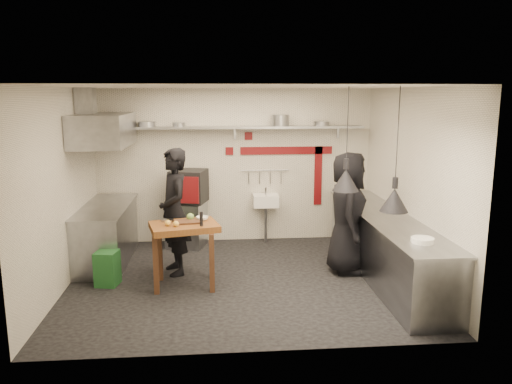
{
  "coord_description": "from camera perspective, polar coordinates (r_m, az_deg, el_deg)",
  "views": [
    {
      "loc": [
        -0.39,
        -6.97,
        2.71
      ],
      "look_at": [
        0.23,
        0.3,
        1.26
      ],
      "focal_mm": 35.0,
      "sensor_mm": 36.0,
      "label": 1
    }
  ],
  "objects": [
    {
      "name": "chef_right",
      "position": [
        7.7,
        10.41,
        -2.37
      ],
      "size": [
        0.76,
        1.01,
        1.86
      ],
      "primitive_type": "imported",
      "rotation": [
        0.0,
        0.0,
        1.37
      ],
      "color": "black",
      "rests_on": "floor"
    },
    {
      "name": "wall_left",
      "position": [
        7.4,
        -21.38,
        0.23
      ],
      "size": [
        0.04,
        4.2,
        2.8
      ],
      "primitive_type": "cube",
      "color": "silver",
      "rests_on": "floor"
    },
    {
      "name": "prep_table",
      "position": [
        7.19,
        -8.12,
        -7.14
      ],
      "size": [
        1.04,
        0.84,
        0.92
      ],
      "primitive_type": null,
      "rotation": [
        0.0,
        0.0,
        0.24
      ],
      "color": "brown",
      "rests_on": "floor"
    },
    {
      "name": "counter_right",
      "position": [
        7.76,
        14.53,
        -6.1
      ],
      "size": [
        0.7,
        3.8,
        0.9
      ],
      "primitive_type": "cube",
      "color": "gray",
      "rests_on": "floor"
    },
    {
      "name": "floor",
      "position": [
        7.49,
        -1.61,
        -10.01
      ],
      "size": [
        5.0,
        5.0,
        0.0
      ],
      "primitive_type": "plane",
      "color": "black",
      "rests_on": "ground"
    },
    {
      "name": "heat_lamp_near",
      "position": [
        6.67,
        10.37,
        5.92
      ],
      "size": [
        0.43,
        0.43,
        1.37
      ],
      "primitive_type": null,
      "rotation": [
        0.0,
        0.0,
        0.26
      ],
      "color": "black",
      "rests_on": "ceiling"
    },
    {
      "name": "steel_tray",
      "position": [
        7.21,
        -10.09,
        -3.22
      ],
      "size": [
        0.18,
        0.13,
        0.03
      ],
      "primitive_type": "cube",
      "rotation": [
        0.0,
        0.0,
        -0.12
      ],
      "color": "gray",
      "rests_on": "prep_table"
    },
    {
      "name": "hand_sink",
      "position": [
        9.15,
        1.1,
        -0.98
      ],
      "size": [
        0.46,
        0.34,
        0.22
      ],
      "primitive_type": "cube",
      "color": "white",
      "rests_on": "wall_back"
    },
    {
      "name": "red_tile_b",
      "position": [
        9.12,
        -3.06,
        4.7
      ],
      "size": [
        0.14,
        0.02,
        0.14
      ],
      "primitive_type": "cube",
      "color": "maroon",
      "rests_on": "wall_back"
    },
    {
      "name": "wall_back",
      "position": [
        9.18,
        -2.42,
        2.98
      ],
      "size": [
        5.0,
        0.04,
        2.8
      ],
      "primitive_type": "cube",
      "color": "silver",
      "rests_on": "floor"
    },
    {
      "name": "wall_right",
      "position": [
        7.66,
        17.34,
        0.84
      ],
      "size": [
        0.04,
        4.2,
        2.8
      ],
      "primitive_type": "cube",
      "color": "silver",
      "rests_on": "floor"
    },
    {
      "name": "counter_left",
      "position": [
        8.52,
        -16.7,
        -4.67
      ],
      "size": [
        0.7,
        1.9,
        0.9
      ],
      "primitive_type": "cube",
      "color": "gray",
      "rests_on": "floor"
    },
    {
      "name": "shelf_bracket_mid",
      "position": [
        9.08,
        -2.44,
        6.83
      ],
      "size": [
        0.04,
        0.06,
        0.24
      ],
      "primitive_type": "cube",
      "color": "gray",
      "rests_on": "wall_back"
    },
    {
      "name": "sink_drain",
      "position": [
        9.21,
        1.12,
        -3.71
      ],
      "size": [
        0.06,
        0.06,
        0.66
      ],
      "primitive_type": "cylinder",
      "color": "gray",
      "rests_on": "floor"
    },
    {
      "name": "red_band_vert",
      "position": [
        9.38,
        7.1,
        1.85
      ],
      "size": [
        0.14,
        0.02,
        1.1
      ],
      "primitive_type": "cube",
      "color": "maroon",
      "rests_on": "wall_back"
    },
    {
      "name": "ceiling",
      "position": [
        6.98,
        -1.74,
        11.94
      ],
      "size": [
        5.0,
        5.0,
        0.0
      ],
      "primitive_type": "plane",
      "color": "silver",
      "rests_on": "floor"
    },
    {
      "name": "lemon_b",
      "position": [
        6.92,
        -9.13,
        -3.61
      ],
      "size": [
        0.08,
        0.08,
        0.08
      ],
      "primitive_type": "sphere",
      "rotation": [
        0.0,
        0.0,
        0.0
      ],
      "color": "gold",
      "rests_on": "prep_table"
    },
    {
      "name": "stock_pot",
      "position": [
        8.99,
        2.81,
        8.19
      ],
      "size": [
        0.32,
        0.32,
        0.2
      ],
      "primitive_type": "cylinder",
      "rotation": [
        0.0,
        0.0,
        0.05
      ],
      "color": "gray",
      "rests_on": "back_shelf"
    },
    {
      "name": "red_tile_a",
      "position": [
        9.11,
        -0.86,
        6.41
      ],
      "size": [
        0.14,
        0.02,
        0.14
      ],
      "primitive_type": "cube",
      "color": "maroon",
      "rests_on": "wall_back"
    },
    {
      "name": "combi_oven",
      "position": [
        8.95,
        -7.7,
        0.67
      ],
      "size": [
        0.72,
        0.69,
        0.58
      ],
      "primitive_type": "cube",
      "rotation": [
        0.0,
        0.0,
        -0.27
      ],
      "color": "black",
      "rests_on": "oven_stand"
    },
    {
      "name": "oven_glass",
      "position": [
        8.65,
        -7.74,
        0.3
      ],
      "size": [
        0.31,
        0.1,
        0.34
      ],
      "primitive_type": "cube",
      "rotation": [
        0.0,
        0.0,
        -0.27
      ],
      "color": "black",
      "rests_on": "oven_door"
    },
    {
      "name": "extractor_hood",
      "position": [
        8.22,
        -17.02,
        6.81
      ],
      "size": [
        0.78,
        1.6,
        0.5
      ],
      "primitive_type": "cube",
      "color": "gray",
      "rests_on": "ceiling"
    },
    {
      "name": "oven_stand",
      "position": [
        9.05,
        -7.95,
        -3.7
      ],
      "size": [
        0.76,
        0.72,
        0.8
      ],
      "primitive_type": "cube",
      "rotation": [
        0.0,
        0.0,
        -0.27
      ],
      "color": "gray",
      "rests_on": "floor"
    },
    {
      "name": "sink_tap",
      "position": [
        9.11,
        1.11,
        0.12
      ],
      "size": [
        0.03,
        0.03,
        0.14
      ],
      "primitive_type": "cylinder",
      "color": "gray",
      "rests_on": "hand_sink"
    },
    {
      "name": "pan_far_left",
      "position": [
        8.98,
        -12.37,
        7.59
      ],
      "size": [
        0.38,
        0.38,
        0.09
      ],
      "primitive_type": "cylinder",
      "rotation": [
        0.0,
        0.0,
        -0.27
      ],
      "color": "gray",
      "rests_on": "back_shelf"
    },
    {
      "name": "plate_stack",
      "position": [
        6.39,
        18.52,
        -5.25
      ],
      "size": [
        0.35,
        0.35,
        0.07
      ],
      "primitive_type": "cylinder",
      "rotation": [
        0.0,
        0.0,
        0.37
      ],
      "color": "white",
      "rests_on": "counter_right_top"
    },
    {
      "name": "pepper_mill",
      "position": [
        6.88,
        -6.27,
        -3.09
      ],
      "size": [
        0.05,
        0.05,
        0.2
      ],
      "primitive_type": "cylinder",
      "rotation": [
        0.0,
        0.0,
        0.12
      ],
      "color": "black",
      "rests_on": "prep_table"
    },
    {
      "name": "veg_ball",
      "position": [
        7.22,
        -7.52,
        -2.83
      ],
      "size": [
        0.13,
        0.13,
        0.11
      ],
      "primitive_type": "sphere",
      "rotation": [
        0.0,
        0.0,
        -0.19
      ],
      "color": "#709B44",
      "rests_on": "prep_table"
    },
    {
      "name": "wall_front",
      "position": [
        5.06,
        -0.3,
        -3.79
      ],
      "size": [
        5.0,
        0.04,
        2.8
      ],
      "primitive_type": "cube",
      "color": "silver",
      "rests_on": "floor"
    },
    {
      "name": "small_bowl_right",
      "position": [
        6.44,
        18.16,
        -5.19
      ],
      "size": [
        0.25,
        0.25,
        0.05
      ],
      "primitive_type": "cylinder",
      "rotation": [
        0.0,
        0.0,
        -0.26
      ],
      "color": "white",
      "rests_on": "counter_right_top"
    },
    {
      "name": "shelf_bracket_left",
      "position": [
        9.19,
        -14.44,
        6.55
      ],
      "size": [
        0.04,
        0.06,
        0.24
      ],
      "primitive_type": "cube",
      "color": "gray",
      "rests_on": "wall_back"
    },
    {
      "name": "shelf_bracket_right",
      "position": [
        9.35,
        9.35,
        6.82
      ],
      "size": [
        0.04,
        0.06,
        0.24
      ],
      "primitive_type": "cube",
      "color": "gray",
      "rests_on": "wall_back"
    },
    {
      "name": "cutting_board",
      "position": [
        7.11,
        -7.9,
        -3.38
      ],
      "size": [
        0.39,
        0.3,
        0.02
      ],
      "primitive_type": "cube",
      "rotation": [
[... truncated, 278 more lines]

